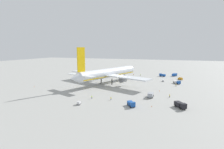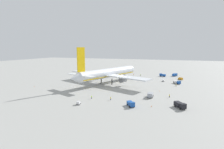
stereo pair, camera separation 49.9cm
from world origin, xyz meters
name	(u,v)px [view 1 (the left image)]	position (x,y,z in m)	size (l,w,h in m)	color
ground_plane	(109,83)	(0.00, 0.00, 0.00)	(600.00, 600.00, 0.00)	#9E9E99
airliner	(108,73)	(-1.20, 0.39, 7.69)	(67.38, 69.55, 26.79)	silver
service_truck_0	(162,75)	(47.62, -35.14, 1.39)	(3.85, 5.97, 2.59)	#194CA5
service_truck_1	(151,95)	(-28.24, -35.26, 1.41)	(5.74, 2.86, 2.51)	#999EA5
service_truck_2	(177,82)	(15.81, -48.21, 1.27)	(6.01, 5.66, 2.40)	#194CA5
service_truck_3	(180,105)	(-40.98, -50.11, 1.42)	(6.44, 5.42, 2.65)	black
service_truck_4	(175,75)	(53.46, -45.84, 1.46)	(6.15, 4.82, 2.59)	#194CA5
service_truck_5	(131,104)	(-46.47, -29.28, 1.25)	(5.36, 4.73, 2.41)	#194CA5
service_van	(180,78)	(34.87, -50.83, 1.03)	(4.36, 4.08, 1.97)	orange
baggage_cart_0	(79,103)	(-52.82, -5.70, 0.80)	(2.94, 2.01, 1.47)	#595B60
baggage_cart_1	(163,80)	(21.54, -37.86, 0.78)	(3.33, 1.57, 1.43)	gray
ground_worker_0	(176,85)	(5.18, -47.76, 0.82)	(0.52, 0.52, 1.63)	navy
ground_worker_1	(170,96)	(-24.98, -44.95, 0.90)	(0.49, 0.49, 1.76)	black
ground_worker_2	(140,75)	(45.05, -14.83, 0.82)	(0.56, 0.56, 1.62)	black
ground_worker_3	(92,97)	(-41.90, -6.95, 0.84)	(0.53, 0.53, 1.66)	#3F3F47
ground_worker_4	(111,99)	(-40.74, -17.23, 0.83)	(0.41, 0.41, 1.63)	navy
ground_worker_5	(133,74)	(44.72, -8.05, 0.87)	(0.50, 0.50, 1.71)	#3F3F47
traffic_cone_0	(159,91)	(-12.99, -38.49, 0.28)	(0.36, 0.36, 0.55)	orange
traffic_cone_1	(34,87)	(-30.48, 42.67, 0.28)	(0.36, 0.36, 0.55)	orange
traffic_cone_2	(152,106)	(-43.87, -38.13, 0.28)	(0.36, 0.36, 0.55)	orange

